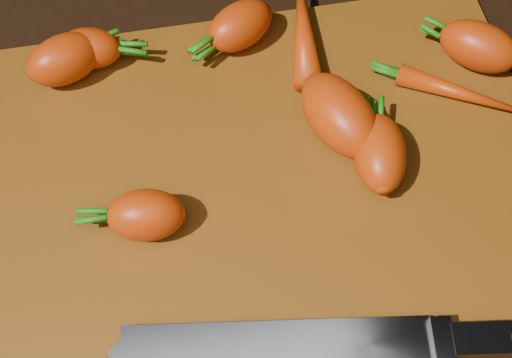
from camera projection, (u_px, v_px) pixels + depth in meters
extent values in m
cube|color=black|center=(258.00, 210.00, 0.59)|extent=(2.00, 2.00, 0.01)
cube|color=brown|center=(258.00, 204.00, 0.58)|extent=(0.50, 0.40, 0.01)
ellipsoid|color=#C33203|center=(65.00, 59.00, 0.63)|extent=(0.08, 0.07, 0.04)
ellipsoid|color=#C33203|center=(146.00, 215.00, 0.55)|extent=(0.07, 0.05, 0.04)
ellipsoid|color=#C33203|center=(340.00, 115.00, 0.59)|extent=(0.08, 0.10, 0.05)
ellipsoid|color=#C33203|center=(380.00, 153.00, 0.58)|extent=(0.06, 0.08, 0.04)
ellipsoid|color=#C33203|center=(240.00, 26.00, 0.65)|extent=(0.08, 0.07, 0.04)
ellipsoid|color=#C33203|center=(90.00, 48.00, 0.64)|extent=(0.06, 0.05, 0.04)
ellipsoid|color=#C33203|center=(479.00, 46.00, 0.63)|extent=(0.08, 0.08, 0.04)
ellipsoid|color=#C33203|center=(304.00, 30.00, 0.65)|extent=(0.05, 0.13, 0.03)
ellipsoid|color=#C33203|center=(461.00, 93.00, 0.62)|extent=(0.11, 0.08, 0.02)
cube|color=gray|center=(119.00, 353.00, 0.51)|extent=(0.23, 0.07, 0.00)
cube|color=gray|center=(286.00, 348.00, 0.51)|extent=(0.02, 0.04, 0.02)
cube|color=black|center=(384.00, 345.00, 0.51)|extent=(0.13, 0.04, 0.02)
cylinder|color=#B2B2B7|center=(359.00, 342.00, 0.50)|extent=(0.01, 0.01, 0.00)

